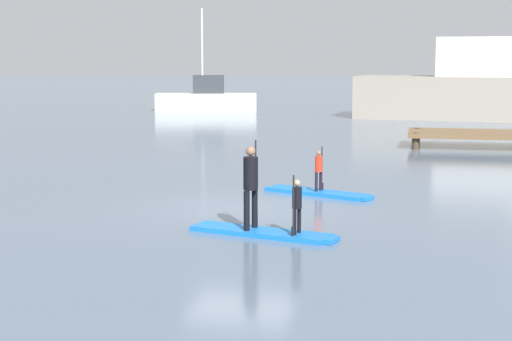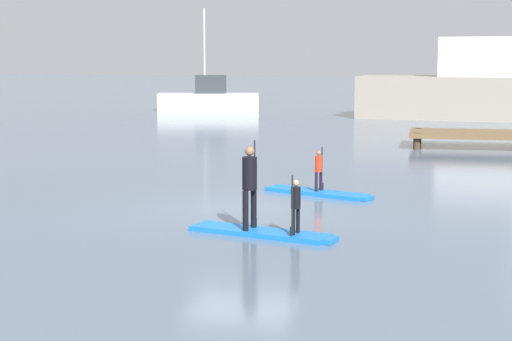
# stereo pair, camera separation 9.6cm
# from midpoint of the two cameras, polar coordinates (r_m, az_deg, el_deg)

# --- Properties ---
(ground_plane) EXTENTS (240.00, 240.00, 0.00)m
(ground_plane) POSITION_cam_midpoint_polar(r_m,az_deg,el_deg) (19.43, -0.91, -2.59)
(ground_plane) COLOR slate
(paddleboard_near) EXTENTS (2.95, 1.72, 0.10)m
(paddleboard_near) POSITION_cam_midpoint_polar(r_m,az_deg,el_deg) (21.26, 4.49, -1.55)
(paddleboard_near) COLOR blue
(paddleboard_near) RESTS_ON ground
(paddler_child_solo) EXTENTS (0.24, 0.36, 1.13)m
(paddler_child_solo) POSITION_cam_midpoint_polar(r_m,az_deg,el_deg) (21.18, 4.52, 0.15)
(paddler_child_solo) COLOR black
(paddler_child_solo) RESTS_ON paddleboard_near
(paddleboard_far) EXTENTS (3.13, 1.43, 0.10)m
(paddleboard_far) POSITION_cam_midpoint_polar(r_m,az_deg,el_deg) (16.49, 0.63, -4.34)
(paddleboard_far) COLOR blue
(paddleboard_far) RESTS_ON ground
(paddler_adult) EXTENTS (0.36, 0.51, 1.78)m
(paddler_adult) POSITION_cam_midpoint_polar(r_m,az_deg,el_deg) (16.44, -0.27, -0.78)
(paddler_adult) COLOR black
(paddler_adult) RESTS_ON paddleboard_far
(paddler_child_front) EXTENTS (0.23, 0.38, 1.19)m
(paddler_child_front) POSITION_cam_midpoint_polar(r_m,az_deg,el_deg) (16.04, 2.93, -2.32)
(paddler_child_front) COLOR black
(paddler_child_front) RESTS_ON paddleboard_far
(fishing_boat_white_large) EXTENTS (14.80, 5.28, 13.47)m
(fishing_boat_white_large) POSITION_cam_midpoint_polar(r_m,az_deg,el_deg) (47.33, 16.07, 5.39)
(fishing_boat_white_large) COLOR #9E9384
(fishing_boat_white_large) RESTS_ON ground
(fishing_boat_green_midground) EXTENTS (6.59, 2.83, 6.48)m
(fishing_boat_green_midground) POSITION_cam_midpoint_polar(r_m,az_deg,el_deg) (52.78, -3.24, 5.00)
(fishing_boat_green_midground) COLOR silver
(fishing_boat_green_midground) RESTS_ON ground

